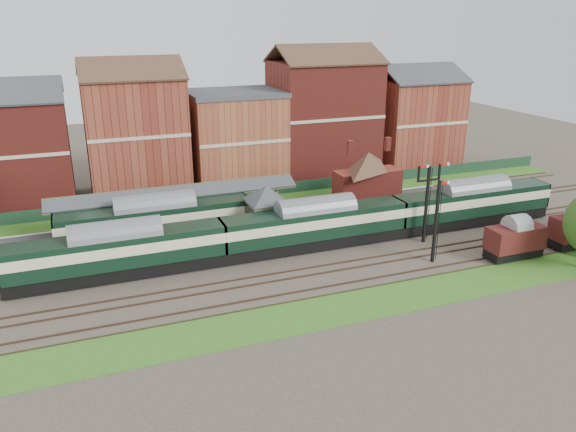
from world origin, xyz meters
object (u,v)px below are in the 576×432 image
object	(u,v)px
platform_railcar	(156,221)
goods_van_a	(515,239)
dmu_train	(315,224)
signal_box	(267,212)
semaphore_bracket	(427,199)

from	to	relation	value
platform_railcar	goods_van_a	xyz separation A→B (m)	(31.37, -15.50, -0.66)
dmu_train	goods_van_a	bearing A→B (deg)	-28.20
dmu_train	platform_railcar	world-z (taller)	platform_railcar
signal_box	dmu_train	distance (m)	5.15
signal_box	semaphore_bracket	bearing A→B (deg)	-20.92
goods_van_a	semaphore_bracket	bearing A→B (deg)	131.19
signal_box	dmu_train	bearing A→B (deg)	-39.50
platform_railcar	dmu_train	bearing A→B (deg)	-24.02
signal_box	semaphore_bracket	size ratio (longest dim) A/B	0.73
platform_railcar	goods_van_a	world-z (taller)	platform_railcar
semaphore_bracket	platform_railcar	size ratio (longest dim) A/B	0.43
signal_box	goods_van_a	xyz separation A→B (m)	(20.73, -12.25, -1.28)
platform_railcar	signal_box	bearing A→B (deg)	-16.98
signal_box	semaphore_bracket	xyz separation A→B (m)	(15.04, -5.75, 1.44)
dmu_train	goods_van_a	size ratio (longest dim) A/B	10.27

